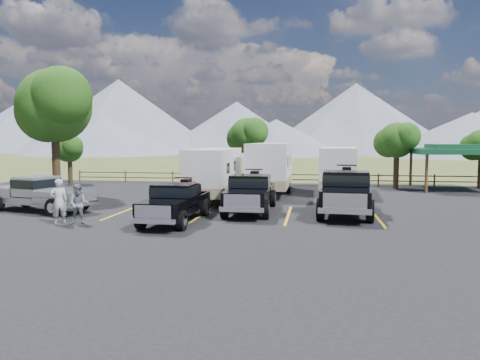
# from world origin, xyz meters

# --- Properties ---
(ground) EXTENTS (320.00, 320.00, 0.00)m
(ground) POSITION_xyz_m (0.00, 0.00, 0.00)
(ground) COLOR #475A26
(ground) RESTS_ON ground
(asphalt_lot) EXTENTS (44.00, 34.00, 0.04)m
(asphalt_lot) POSITION_xyz_m (0.00, 3.00, 0.02)
(asphalt_lot) COLOR black
(asphalt_lot) RESTS_ON ground
(stall_lines) EXTENTS (12.12, 5.50, 0.01)m
(stall_lines) POSITION_xyz_m (0.00, 4.00, 0.04)
(stall_lines) COLOR gold
(stall_lines) RESTS_ON asphalt_lot
(tree_big_nw) EXTENTS (5.54, 5.18, 7.84)m
(tree_big_nw) POSITION_xyz_m (-12.55, 9.03, 5.60)
(tree_big_nw) COLOR #301F12
(tree_big_nw) RESTS_ON ground
(tree_ne_a) EXTENTS (3.11, 2.92, 4.76)m
(tree_ne_a) POSITION_xyz_m (8.97, 17.01, 3.48)
(tree_ne_a) COLOR #301F12
(tree_ne_a) RESTS_ON ground
(tree_north) EXTENTS (3.46, 3.24, 5.25)m
(tree_north) POSITION_xyz_m (-2.03, 19.02, 3.83)
(tree_north) COLOR #301F12
(tree_north) RESTS_ON ground
(tree_nw_small) EXTENTS (2.59, 2.43, 3.85)m
(tree_nw_small) POSITION_xyz_m (-16.02, 17.01, 2.78)
(tree_nw_small) COLOR #301F12
(tree_nw_small) RESTS_ON ground
(rail_fence) EXTENTS (36.12, 0.12, 1.00)m
(rail_fence) POSITION_xyz_m (2.00, 18.50, 0.61)
(rail_fence) COLOR brown
(rail_fence) RESTS_ON ground
(pavilion) EXTENTS (6.20, 6.20, 3.22)m
(pavilion) POSITION_xyz_m (13.00, 17.00, 2.79)
(pavilion) COLOR brown
(pavilion) RESTS_ON ground
(mountain_range) EXTENTS (209.00, 71.00, 20.00)m
(mountain_range) POSITION_xyz_m (-7.63, 105.98, 7.87)
(mountain_range) COLOR slate
(mountain_range) RESTS_ON ground
(rig_left) EXTENTS (2.06, 5.54, 1.83)m
(rig_left) POSITION_xyz_m (-2.66, 1.55, 0.92)
(rig_left) COLOR black
(rig_left) RESTS_ON asphalt_lot
(rig_center) EXTENTS (2.16, 6.05, 2.02)m
(rig_center) POSITION_xyz_m (0.13, 4.81, 1.01)
(rig_center) COLOR black
(rig_center) RESTS_ON asphalt_lot
(rig_right) EXTENTS (2.82, 6.92, 2.26)m
(rig_right) POSITION_xyz_m (4.68, 4.97, 1.13)
(rig_right) COLOR black
(rig_right) RESTS_ON asphalt_lot
(trailer_left) EXTENTS (2.31, 8.55, 2.98)m
(trailer_left) POSITION_xyz_m (-2.49, 8.60, 1.60)
(trailer_left) COLOR silver
(trailer_left) RESTS_ON asphalt_lot
(trailer_center) EXTENTS (2.52, 9.35, 3.26)m
(trailer_center) POSITION_xyz_m (0.42, 12.55, 1.75)
(trailer_center) COLOR silver
(trailer_center) RESTS_ON asphalt_lot
(trailer_right) EXTENTS (2.64, 8.61, 2.99)m
(trailer_right) POSITION_xyz_m (4.76, 13.79, 1.60)
(trailer_right) COLOR silver
(trailer_right) RESTS_ON asphalt_lot
(pickup_silver) EXTENTS (6.02, 3.25, 1.72)m
(pickup_silver) POSITION_xyz_m (-10.09, 3.24, 0.94)
(pickup_silver) COLOR #94969C
(pickup_silver) RESTS_ON asphalt_lot
(person_a) EXTENTS (0.83, 0.77, 1.91)m
(person_a) POSITION_xyz_m (-7.29, 0.21, 0.99)
(person_a) COLOR #B8B8B8
(person_a) RESTS_ON asphalt_lot
(person_b) EXTENTS (0.95, 0.82, 1.67)m
(person_b) POSITION_xyz_m (-6.46, 0.30, 0.88)
(person_b) COLOR slate
(person_b) RESTS_ON asphalt_lot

